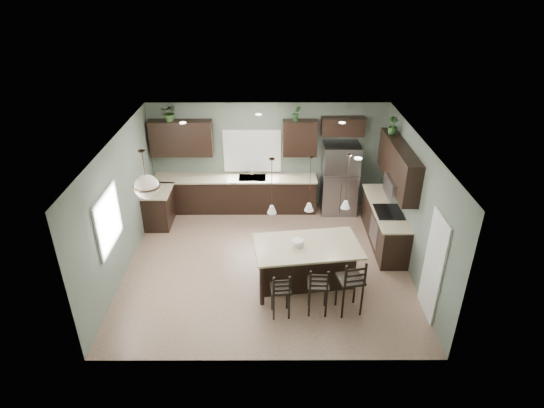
{
  "coord_description": "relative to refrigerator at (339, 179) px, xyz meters",
  "views": [
    {
      "loc": [
        0.08,
        -8.16,
        5.8
      ],
      "look_at": [
        0.1,
        0.4,
        1.25
      ],
      "focal_mm": 30.0,
      "sensor_mm": 36.0,
      "label": 1
    }
  ],
  "objects": [
    {
      "name": "left_return_countertop",
      "position": [
        -4.51,
        -0.68,
        -0.01
      ],
      "size": [
        0.66,
        0.96,
        0.04
      ],
      "primitive_type": "cube",
      "color": "beige",
      "rests_on": "left_return_cabs"
    },
    {
      "name": "right_lower_cabs",
      "position": [
        0.87,
        -1.51,
        -0.48
      ],
      "size": [
        0.6,
        2.35,
        0.9
      ],
      "primitive_type": "cube",
      "color": "black",
      "rests_on": "ground"
    },
    {
      "name": "right_upper_cabs",
      "position": [
        1.0,
        -1.51,
        1.02
      ],
      "size": [
        0.34,
        2.35,
        0.9
      ],
      "primitive_type": "cube",
      "color": "black",
      "rests_on": "room_shell"
    },
    {
      "name": "chandelier",
      "position": [
        -4.11,
        -2.8,
        1.38
      ],
      "size": [
        0.51,
        0.51,
        0.99
      ],
      "primitive_type": null,
      "color": "beige",
      "rests_on": "room_shell"
    },
    {
      "name": "window_left",
      "position": [
        -4.82,
        -3.18,
        0.62
      ],
      "size": [
        0.02,
        1.1,
        1.0
      ],
      "primitive_type": "cube",
      "color": "white",
      "rests_on": "room_shell"
    },
    {
      "name": "pantry_door",
      "position": [
        1.14,
        -3.93,
        0.09
      ],
      "size": [
        0.04,
        0.82,
        2.04
      ],
      "primitive_type": "cube",
      "color": "white",
      "rests_on": "ground"
    },
    {
      "name": "back_countertop",
      "position": [
        -2.68,
        0.05,
        -0.01
      ],
      "size": [
        4.2,
        0.66,
        0.04
      ],
      "primitive_type": "cube",
      "color": "beige",
      "rests_on": "back_lower_cabs"
    },
    {
      "name": "pendant_left",
      "position": [
        -1.74,
        -3.19,
        1.32
      ],
      "size": [
        0.17,
        0.17,
        1.1
      ],
      "primitive_type": null,
      "color": "white",
      "rests_on": "room_shell"
    },
    {
      "name": "bar_stool_right",
      "position": [
        -0.31,
        -3.91,
        -0.33
      ],
      "size": [
        0.52,
        0.52,
        1.19
      ],
      "primitive_type": "cube",
      "rotation": [
        0.0,
        0.0,
        0.2
      ],
      "color": "black",
      "rests_on": "ground"
    },
    {
      "name": "window_back",
      "position": [
        -2.23,
        0.35,
        0.62
      ],
      "size": [
        1.35,
        0.02,
        1.0
      ],
      "primitive_type": "cube",
      "color": "white",
      "rests_on": "room_shell"
    },
    {
      "name": "room_shell",
      "position": [
        -1.83,
        -2.38,
        0.77
      ],
      "size": [
        6.0,
        6.0,
        6.0
      ],
      "color": "slate",
      "rests_on": "ground"
    },
    {
      "name": "plant_back_right",
      "position": [
        -1.14,
        0.17,
        1.67
      ],
      "size": [
        0.23,
        0.2,
        0.38
      ],
      "primitive_type": "imported",
      "rotation": [
        0.0,
        0.0,
        0.14
      ],
      "color": "#285726",
      "rests_on": "back_upper_right"
    },
    {
      "name": "back_lower_cabs",
      "position": [
        -2.68,
        0.07,
        -0.48
      ],
      "size": [
        4.2,
        0.6,
        0.9
      ],
      "primitive_type": "cube",
      "color": "black",
      "rests_on": "ground"
    },
    {
      "name": "wall_oven_front",
      "position": [
        0.56,
        -1.78,
        -0.48
      ],
      "size": [
        0.01,
        0.72,
        0.6
      ],
      "primitive_type": "cube",
      "color": "gray",
      "rests_on": "right_lower_cabs"
    },
    {
      "name": "left_return_cabs",
      "position": [
        -4.53,
        -0.68,
        -0.48
      ],
      "size": [
        0.6,
        0.9,
        0.9
      ],
      "primitive_type": "cube",
      "color": "black",
      "rests_on": "ground"
    },
    {
      "name": "ground",
      "position": [
        -1.83,
        -2.38,
        -0.93
      ],
      "size": [
        6.0,
        6.0,
        0.0
      ],
      "primitive_type": "plane",
      "color": "#9E8466",
      "rests_on": "ground"
    },
    {
      "name": "back_upper_left",
      "position": [
        -3.98,
        0.2,
        1.02
      ],
      "size": [
        1.55,
        0.34,
        0.9
      ],
      "primitive_type": "cube",
      "color": "black",
      "rests_on": "room_shell"
    },
    {
      "name": "pendant_center",
      "position": [
        -1.04,
        -3.1,
        1.32
      ],
      "size": [
        0.17,
        0.17,
        1.1
      ],
      "primitive_type": null,
      "color": "white",
      "rests_on": "room_shell"
    },
    {
      "name": "plant_right_wall",
      "position": [
        0.97,
        -0.8,
        1.67
      ],
      "size": [
        0.29,
        0.29,
        0.39
      ],
      "primitive_type": "imported",
      "rotation": [
        0.0,
        0.0,
        0.42
      ],
      "color": "#2D5927",
      "rests_on": "right_upper_cabs"
    },
    {
      "name": "right_countertop",
      "position": [
        0.85,
        -1.51,
        -0.01
      ],
      "size": [
        0.66,
        2.35,
        0.04
      ],
      "primitive_type": "cube",
      "color": "beige",
      "rests_on": "right_lower_cabs"
    },
    {
      "name": "refrigerator",
      "position": [
        0.0,
        0.0,
        0.0
      ],
      "size": [
        0.9,
        0.74,
        1.85
      ],
      "primitive_type": "cube",
      "color": "gray",
      "rests_on": "ground"
    },
    {
      "name": "bar_stool_left",
      "position": [
        -1.58,
        -4.02,
        -0.44
      ],
      "size": [
        0.39,
        0.39,
        0.97
      ],
      "primitive_type": "cube",
      "rotation": [
        0.0,
        0.0,
        0.1
      ],
      "color": "black",
      "rests_on": "ground"
    },
    {
      "name": "kitchen_island",
      "position": [
        -1.04,
        -3.1,
        -0.46
      ],
      "size": [
        2.19,
        1.43,
        0.92
      ],
      "primitive_type": "cube",
      "rotation": [
        0.0,
        0.0,
        0.13
      ],
      "color": "black",
      "rests_on": "ground"
    },
    {
      "name": "microwave",
      "position": [
        0.95,
        -1.78,
        0.62
      ],
      "size": [
        0.4,
        0.75,
        0.4
      ],
      "primitive_type": "cube",
      "color": "gray",
      "rests_on": "right_upper_cabs"
    },
    {
      "name": "cooktop",
      "position": [
        0.85,
        -1.78,
        0.02
      ],
      "size": [
        0.58,
        0.75,
        0.02
      ],
      "primitive_type": "cube",
      "color": "black",
      "rests_on": "right_countertop"
    },
    {
      "name": "plant_back_left",
      "position": [
        -4.2,
        0.17,
        1.69
      ],
      "size": [
        0.41,
        0.36,
        0.43
      ],
      "primitive_type": "imported",
      "rotation": [
        0.0,
        0.0,
        -0.07
      ],
      "color": "#315123",
      "rests_on": "back_upper_left"
    },
    {
      "name": "sink_inset",
      "position": [
        -2.23,
        0.05,
        0.01
      ],
      "size": [
        0.7,
        0.45,
        0.01
      ],
      "primitive_type": "cube",
      "color": "gray",
      "rests_on": "back_countertop"
    },
    {
      "name": "pendant_right",
      "position": [
        -0.35,
        -3.0,
        1.32
      ],
      "size": [
        0.17,
        0.17,
        1.1
      ],
      "primitive_type": null,
      "color": "white",
      "rests_on": "room_shell"
    },
    {
      "name": "faucet",
      "position": [
        -2.23,
        0.02,
        0.16
      ],
      "size": [
        0.02,
        0.02,
        0.28
      ],
      "primitive_type": "cylinder",
      "color": "silver",
      "rests_on": "back_countertop"
    },
    {
      "name": "serving_dish",
      "position": [
        -1.24,
        -3.12,
        0.07
      ],
      "size": [
        0.24,
        0.24,
        0.14
      ],
      "primitive_type": "cylinder",
      "color": "silver",
      "rests_on": "kitchen_island"
    },
    {
      "name": "bar_stool_center",
      "position": [
        -0.89,
        -3.93,
        -0.4
      ],
      "size": [
        0.4,
        0.4,
        1.04
      ],
      "primitive_type": "cube",
      "rotation": [
        0.0,
        0.0,
        -0.05
      ],
      "color": "black",
      "rests_on": "ground"
    },
    {
      "name": "fridge_header",
      "position": [
        0.02,
        0.2,
        1.32
      ],
      "size": [
        1.05,
        0.34,
        0.45
      ],
      "primitive_type": "cube",
      "color": "black",
      "rests_on": "room_shell"
    },
    {
      "name": "back_upper_right",
      "position": [
        -1.03,
        0.2,
        1.02
      ],
      "size": [
        0.85,
        0.34,
        0.9
      ],
      "primitive_type": "cube",
      "color": "black",
      "rests_on": "room_shell"
    }
  ]
}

